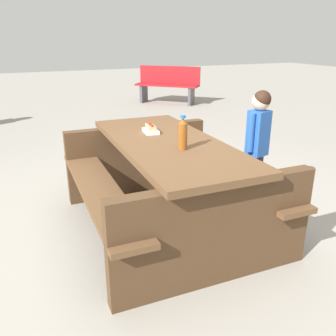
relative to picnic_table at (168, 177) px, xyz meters
The scene contains 6 objects.
ground_plane 0.44m from the picnic_table, ahead, with size 30.00×30.00×0.00m, color gray.
picnic_table is the anchor object (origin of this frame).
soda_bottle 0.48m from the picnic_table, behind, with size 0.07×0.07×0.25m.
hotdog_tray 0.44m from the picnic_table, ahead, with size 0.19×0.13×0.08m.
child_in_coat 0.97m from the picnic_table, 85.12° to the right, with size 0.19×0.26×1.08m.
park_bench_mid 5.96m from the picnic_table, 24.39° to the right, with size 1.33×1.36×0.85m.
Camera 1 is at (-2.44, 1.11, 1.52)m, focal length 38.28 mm.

